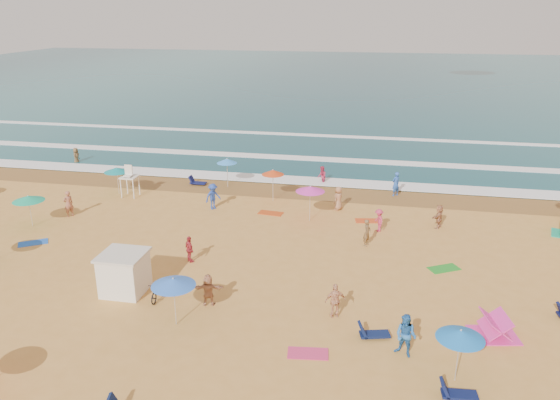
# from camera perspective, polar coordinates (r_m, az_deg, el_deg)

# --- Properties ---
(ground) EXTENTS (220.00, 220.00, 0.00)m
(ground) POSITION_cam_1_polar(r_m,az_deg,el_deg) (31.70, -3.33, -6.04)
(ground) COLOR gold
(ground) RESTS_ON ground
(ocean) EXTENTS (220.00, 140.00, 0.18)m
(ocean) POSITION_cam_1_polar(r_m,az_deg,el_deg) (112.73, 7.51, 12.38)
(ocean) COLOR #0C4756
(ocean) RESTS_ON ground
(wet_sand) EXTENTS (220.00, 220.00, 0.00)m
(wet_sand) POSITION_cam_1_polar(r_m,az_deg,el_deg) (43.04, 0.77, 1.02)
(wet_sand) COLOR olive
(wet_sand) RESTS_ON ground
(surf_foam) EXTENTS (200.00, 18.70, 0.05)m
(surf_foam) POSITION_cam_1_polar(r_m,az_deg,el_deg) (51.34, 2.56, 4.18)
(surf_foam) COLOR white
(surf_foam) RESTS_ON ground
(cabana) EXTENTS (2.00, 2.00, 2.00)m
(cabana) POSITION_cam_1_polar(r_m,az_deg,el_deg) (28.73, -15.94, -7.43)
(cabana) COLOR white
(cabana) RESTS_ON ground
(cabana_roof) EXTENTS (2.20, 2.20, 0.12)m
(cabana_roof) POSITION_cam_1_polar(r_m,az_deg,el_deg) (28.28, -16.14, -5.51)
(cabana_roof) COLOR silver
(cabana_roof) RESTS_ON cabana
(bicycle) EXTENTS (0.69, 1.81, 0.94)m
(bicycle) POSITION_cam_1_polar(r_m,az_deg,el_deg) (27.96, -12.59, -9.13)
(bicycle) COLOR black
(bicycle) RESTS_ON ground
(lifeguard_stand) EXTENTS (1.20, 1.20, 2.10)m
(lifeguard_stand) POSITION_cam_1_polar(r_m,az_deg,el_deg) (42.92, -15.42, 1.71)
(lifeguard_stand) COLOR white
(lifeguard_stand) RESTS_ON ground
(beach_umbrellas) EXTENTS (55.82, 28.10, 0.71)m
(beach_umbrellas) POSITION_cam_1_polar(r_m,az_deg,el_deg) (31.49, -6.35, -2.24)
(beach_umbrellas) COLOR #E933BB
(beach_umbrellas) RESTS_ON ground
(loungers) EXTENTS (55.46, 26.46, 0.34)m
(loungers) POSITION_cam_1_polar(r_m,az_deg,el_deg) (26.91, 8.57, -10.79)
(loungers) COLOR #101C53
(loungers) RESTS_ON ground
(towels) EXTENTS (50.44, 24.33, 0.03)m
(towels) POSITION_cam_1_polar(r_m,az_deg,el_deg) (28.87, -2.08, -8.69)
(towels) COLOR red
(towels) RESTS_ON ground
(popup_tents) EXTENTS (8.89, 14.74, 1.20)m
(popup_tents) POSITION_cam_1_polar(r_m,az_deg,el_deg) (32.44, 25.49, -6.26)
(popup_tents) COLOR #F035A5
(popup_tents) RESTS_ON ground
(beachgoers) EXTENTS (51.03, 25.71, 2.14)m
(beachgoers) POSITION_cam_1_polar(r_m,az_deg,el_deg) (34.50, -2.04, -2.36)
(beachgoers) COLOR #AB744F
(beachgoers) RESTS_ON ground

